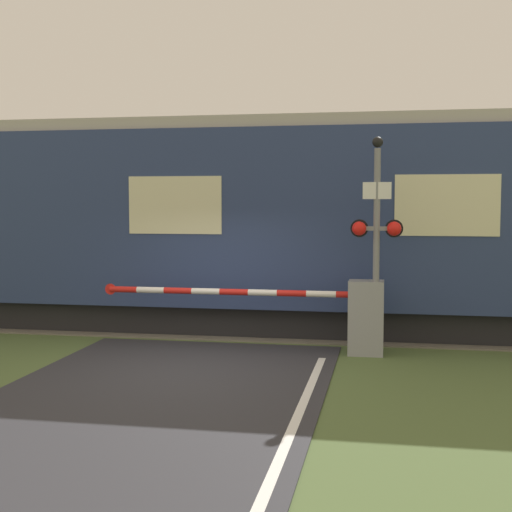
# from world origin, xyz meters

# --- Properties ---
(ground_plane) EXTENTS (80.00, 80.00, 0.00)m
(ground_plane) POSITION_xyz_m (0.00, 0.00, 0.00)
(ground_plane) COLOR #4C6033
(track_bed) EXTENTS (36.00, 3.20, 0.13)m
(track_bed) POSITION_xyz_m (0.00, 3.81, 0.02)
(track_bed) COLOR #666056
(track_bed) RESTS_ON ground_plane
(train) EXTENTS (18.26, 2.96, 4.27)m
(train) POSITION_xyz_m (-0.93, 3.80, 2.18)
(train) COLOR black
(train) RESTS_ON ground_plane
(crossing_barrier) EXTENTS (5.04, 0.44, 1.28)m
(crossing_barrier) POSITION_xyz_m (2.38, 1.52, 0.70)
(crossing_barrier) COLOR gray
(crossing_barrier) RESTS_ON ground_plane
(signal_post) EXTENTS (0.88, 0.26, 3.71)m
(signal_post) POSITION_xyz_m (2.88, 1.36, 2.10)
(signal_post) COLOR gray
(signal_post) RESTS_ON ground_plane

